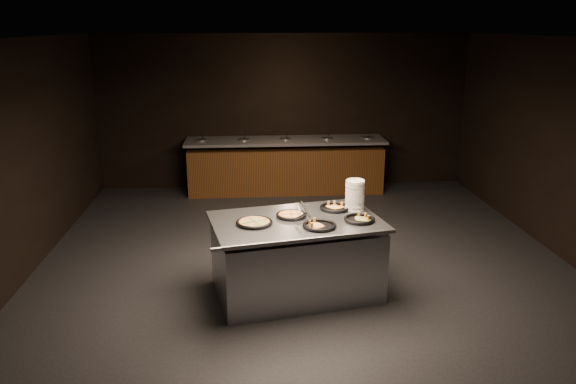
# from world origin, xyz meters

# --- Properties ---
(room) EXTENTS (7.02, 8.02, 2.92)m
(room) POSITION_xyz_m (0.00, 0.00, 1.45)
(room) COLOR black
(room) RESTS_ON ground
(salad_bar) EXTENTS (3.70, 0.83, 1.18)m
(salad_bar) POSITION_xyz_m (0.00, 3.56, 0.44)
(salad_bar) COLOR brown
(salad_bar) RESTS_ON ground
(serving_counter) EXTENTS (2.10, 1.57, 0.91)m
(serving_counter) POSITION_xyz_m (-0.19, -0.65, 0.44)
(serving_counter) COLOR #B4B6BB
(serving_counter) RESTS_ON ground
(plate_stack) EXTENTS (0.23, 0.23, 0.36)m
(plate_stack) POSITION_xyz_m (0.54, -0.34, 1.09)
(plate_stack) COLOR white
(plate_stack) RESTS_ON serving_counter
(pan_veggie_whole) EXTENTS (0.41, 0.41, 0.04)m
(pan_veggie_whole) POSITION_xyz_m (-0.67, -0.75, 0.93)
(pan_veggie_whole) COLOR black
(pan_veggie_whole) RESTS_ON serving_counter
(pan_cheese_whole) EXTENTS (0.36, 0.36, 0.04)m
(pan_cheese_whole) POSITION_xyz_m (-0.23, -0.53, 0.93)
(pan_cheese_whole) COLOR black
(pan_cheese_whole) RESTS_ON serving_counter
(pan_cheese_slices_a) EXTENTS (0.37, 0.37, 0.04)m
(pan_cheese_slices_a) POSITION_xyz_m (0.31, -0.29, 0.93)
(pan_cheese_slices_a) COLOR black
(pan_cheese_slices_a) RESTS_ON serving_counter
(pan_cheese_slices_b) EXTENTS (0.38, 0.38, 0.04)m
(pan_cheese_slices_b) POSITION_xyz_m (0.05, -0.90, 0.93)
(pan_cheese_slices_b) COLOR black
(pan_cheese_slices_b) RESTS_ON serving_counter
(pan_veggie_slices) EXTENTS (0.35, 0.35, 0.04)m
(pan_veggie_slices) POSITION_xyz_m (0.52, -0.73, 0.93)
(pan_veggie_slices) COLOR black
(pan_veggie_slices) RESTS_ON serving_counter
(server_left) EXTENTS (0.23, 0.33, 0.18)m
(server_left) POSITION_xyz_m (-0.11, -0.57, 1.00)
(server_left) COLOR #B4B6BB
(server_left) RESTS_ON serving_counter
(server_right) EXTENTS (0.25, 0.26, 0.16)m
(server_right) POSITION_xyz_m (-0.12, -0.84, 0.99)
(server_right) COLOR #B4B6BB
(server_right) RESTS_ON serving_counter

